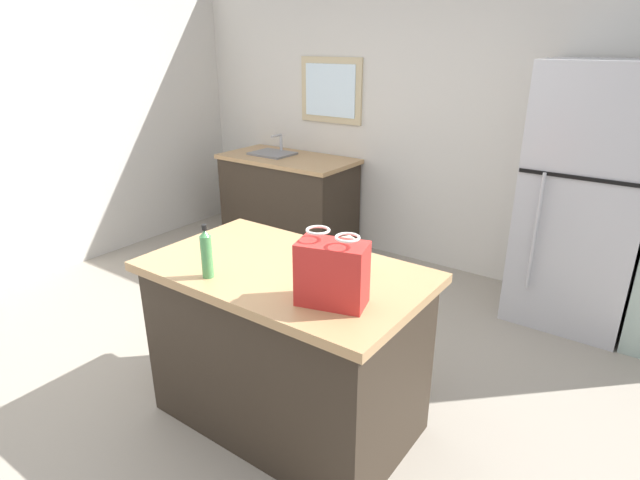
# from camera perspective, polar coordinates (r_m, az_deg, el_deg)

# --- Properties ---
(ground) EXTENTS (6.46, 6.46, 0.00)m
(ground) POSITION_cam_1_polar(r_m,az_deg,el_deg) (3.16, -7.22, -16.79)
(ground) COLOR #9E9384
(back_wall) EXTENTS (5.38, 0.13, 2.61)m
(back_wall) POSITION_cam_1_polar(r_m,az_deg,el_deg) (4.62, 13.19, 12.87)
(back_wall) COLOR silver
(back_wall) RESTS_ON ground
(kitchen_island) EXTENTS (1.39, 0.83, 0.90)m
(kitchen_island) POSITION_cam_1_polar(r_m,az_deg,el_deg) (2.73, -3.74, -11.67)
(kitchen_island) COLOR #33281E
(kitchen_island) RESTS_ON ground
(refrigerator) EXTENTS (0.77, 0.68, 1.83)m
(refrigerator) POSITION_cam_1_polar(r_m,az_deg,el_deg) (3.99, 27.29, 4.00)
(refrigerator) COLOR #B7B7BC
(refrigerator) RESTS_ON ground
(sink_counter) EXTENTS (1.33, 0.68, 1.07)m
(sink_counter) POSITION_cam_1_polar(r_m,az_deg,el_deg) (5.17, -3.56, 4.52)
(sink_counter) COLOR #33281E
(sink_counter) RESTS_ON ground
(shopping_bag) EXTENTS (0.32, 0.23, 0.32)m
(shopping_bag) POSITION_cam_1_polar(r_m,az_deg,el_deg) (2.12, 1.35, -3.68)
(shopping_bag) COLOR red
(shopping_bag) RESTS_ON kitchen_island
(small_box) EXTENTS (0.19, 0.18, 0.13)m
(small_box) POSITION_cam_1_polar(r_m,az_deg,el_deg) (2.50, 3.11, -1.64)
(small_box) COLOR beige
(small_box) RESTS_ON kitchen_island
(bottle) EXTENTS (0.05, 0.05, 0.26)m
(bottle) POSITION_cam_1_polar(r_m,az_deg,el_deg) (2.43, -12.47, -1.49)
(bottle) COLOR #4C9956
(bottle) RESTS_ON kitchen_island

